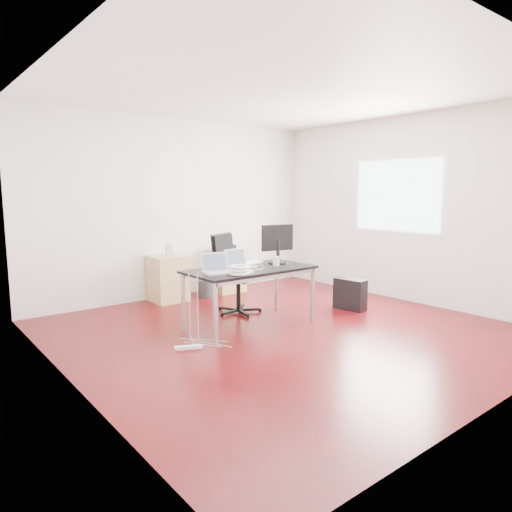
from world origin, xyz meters
TOP-DOWN VIEW (x-y plane):
  - room_shell at (0.04, 0.00)m, footprint 5.00×5.00m
  - desk at (-0.20, 0.42)m, footprint 1.60×0.80m
  - office_chair at (0.00, 1.07)m, footprint 0.63×0.65m
  - filing_cabinet_left at (-0.38, 2.23)m, footprint 0.50×0.50m
  - filing_cabinet_right at (0.71, 2.23)m, footprint 0.50×0.50m
  - pc_tower at (1.40, 0.15)m, footprint 0.27×0.47m
  - wastebasket at (0.20, 2.08)m, footprint 0.30×0.30m
  - power_strip at (-1.25, 0.15)m, footprint 0.30×0.18m
  - laptop_left at (-0.70, 0.39)m, footprint 0.38×0.32m
  - laptop_right at (-0.29, 0.51)m, footprint 0.36×0.29m
  - monitor at (0.32, 0.50)m, footprint 0.45×0.26m
  - keyboard at (-0.01, 0.68)m, footprint 0.46×0.26m
  - cup_white at (0.18, 0.36)m, footprint 0.09×0.09m
  - cup_brown at (0.23, 0.41)m, footprint 0.08×0.08m
  - cable_coil at (-0.57, 0.15)m, footprint 0.24×0.24m
  - power_adapter at (-0.40, 0.18)m, footprint 0.09×0.09m
  - speaker at (-0.35, 2.22)m, footprint 0.11×0.10m
  - navy_garment at (0.69, 2.23)m, footprint 0.33×0.27m

SIDE VIEW (x-z plane):
  - power_strip at x=-1.25m, z-range 0.00..0.04m
  - wastebasket at x=0.20m, z-range 0.00..0.28m
  - pc_tower at x=1.40m, z-range 0.00..0.44m
  - filing_cabinet_left at x=-0.38m, z-range 0.00..0.70m
  - filing_cabinet_right at x=0.71m, z-range 0.00..0.70m
  - office_chair at x=0.00m, z-range 0.06..1.15m
  - desk at x=-0.20m, z-range 0.31..1.04m
  - keyboard at x=-0.01m, z-range 0.73..0.75m
  - power_adapter at x=-0.40m, z-range 0.73..0.76m
  - navy_garment at x=0.69m, z-range 0.70..0.79m
  - cup_brown at x=0.23m, z-range 0.73..0.83m
  - cable_coil at x=-0.57m, z-range 0.73..0.84m
  - laptop_left at x=-0.70m, z-range 0.67..0.90m
  - laptop_right at x=-0.29m, z-range 0.67..0.90m
  - speaker at x=-0.35m, z-range 0.70..0.88m
  - cup_white at x=0.18m, z-range 0.73..0.85m
  - monitor at x=0.32m, z-range 0.76..1.27m
  - room_shell at x=0.04m, z-range -1.10..3.90m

